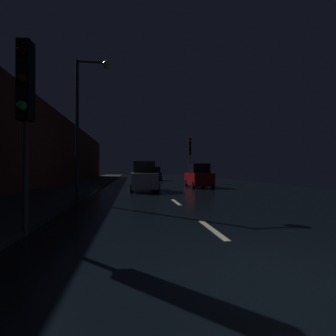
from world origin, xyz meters
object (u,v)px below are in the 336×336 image
object	(u,v)px
traffic_light_near_left	(25,95)
streetlamp_overhead	(87,107)
car_parked_right_far	(199,177)
traffic_light_far_right	(190,150)
car_distant_taillights	(155,174)
car_approaching_headlights	(144,177)

from	to	relation	value
traffic_light_near_left	streetlamp_overhead	size ratio (longest dim) A/B	0.67
car_parked_right_far	traffic_light_far_right	bearing A→B (deg)	-6.53
traffic_light_far_right	car_distant_taillights	bearing A→B (deg)	-146.22
traffic_light_far_right	car_approaching_headlights	bearing A→B (deg)	-22.53
traffic_light_near_left	car_approaching_headlights	world-z (taller)	traffic_light_near_left
traffic_light_far_right	car_distant_taillights	xyz separation A→B (m)	(-3.45, 6.97, -2.90)
car_approaching_headlights	car_distant_taillights	world-z (taller)	car_approaching_headlights
traffic_light_far_right	car_distant_taillights	size ratio (longest dim) A/B	1.36
car_parked_right_far	car_distant_taillights	xyz separation A→B (m)	(-2.65, 13.94, -0.07)
traffic_light_near_left	car_distant_taillights	size ratio (longest dim) A/B	1.22
traffic_light_far_right	traffic_light_near_left	bearing A→B (deg)	-14.65
car_approaching_headlights	car_parked_right_far	world-z (taller)	car_approaching_headlights
streetlamp_overhead	car_distant_taillights	world-z (taller)	streetlamp_overhead
car_approaching_headlights	car_parked_right_far	distance (m)	5.76
streetlamp_overhead	car_distant_taillights	size ratio (longest dim) A/B	1.81
traffic_light_near_left	car_approaching_headlights	xyz separation A→B (m)	(3.35, 12.42, -2.36)
car_approaching_headlights	car_parked_right_far	xyz separation A→B (m)	(4.94, 2.97, -0.04)
streetlamp_overhead	car_distant_taillights	distance (m)	23.98
traffic_light_far_right	traffic_light_near_left	xyz separation A→B (m)	(-9.08, -22.35, -0.43)
traffic_light_near_left	car_parked_right_far	distance (m)	17.65
traffic_light_far_right	traffic_light_near_left	distance (m)	24.13
car_approaching_headlights	traffic_light_near_left	bearing A→B (deg)	-15.08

